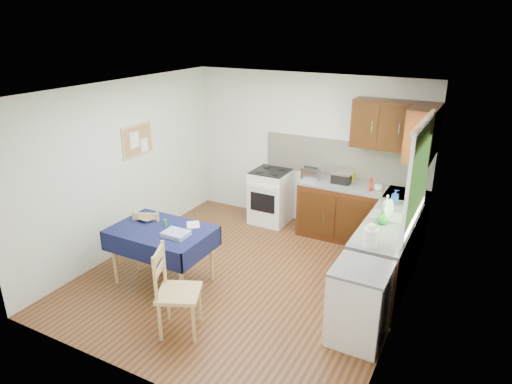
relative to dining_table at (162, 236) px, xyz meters
The scene contains 33 objects.
floor 1.25m from the dining_table, 33.88° to the left, with size 4.20×4.20×0.00m, color #462912.
ceiling 2.12m from the dining_table, 33.88° to the left, with size 4.00×4.20×0.02m, color white.
wall_back 2.90m from the dining_table, 71.82° to the left, with size 4.00×0.02×2.50m, color silver.
wall_front 1.84m from the dining_table, 59.58° to the right, with size 4.00×0.02×2.50m, color silver.
wall_left 1.39m from the dining_table, 151.97° to the left, with size 0.02×4.20×2.50m, color silver.
wall_right 3.00m from the dining_table, 11.63° to the left, with size 0.02×4.20×2.50m, color silver.
base_cabinets 2.92m from the dining_table, 39.55° to the left, with size 1.90×2.30×0.86m.
worktop_back 3.09m from the dining_table, 51.06° to the left, with size 1.90×0.60×0.04m, color slate.
worktop_right 2.88m from the dining_table, 25.70° to the left, with size 0.60×1.70×0.04m, color slate.
worktop_corner 3.53m from the dining_table, 42.81° to the left, with size 0.60×0.60×0.04m, color slate.
splashback 3.13m from the dining_table, 60.19° to the left, with size 2.70×0.02×0.60m, color beige.
upper_cabinets 3.60m from the dining_table, 44.81° to the left, with size 1.20×0.85×0.70m.
stove 2.43m from the dining_table, 80.87° to the left, with size 0.60×0.61×0.92m.
window 3.29m from the dining_table, 24.37° to the left, with size 0.04×1.48×1.26m.
fridge 2.59m from the dining_table, ahead, with size 0.58×0.60×0.89m.
corkboard 1.69m from the dining_table, 140.55° to the left, with size 0.04×0.62×0.47m.
dining_table is the anchor object (origin of this frame).
chair_far 0.48m from the dining_table, 150.37° to the left, with size 0.52×0.52×0.90m.
chair_near 1.08m from the dining_table, 44.55° to the right, with size 0.60×0.60×1.02m.
toaster 2.61m from the dining_table, 64.79° to the left, with size 0.27×0.17×0.21m.
sandwich_press 2.92m from the dining_table, 56.61° to the left, with size 0.29×0.25×0.17m.
sauce_bottle 3.10m from the dining_table, 47.42° to the left, with size 0.04×0.04×0.20m, color red.
yellow_packet 3.05m from the dining_table, 56.04° to the left, with size 0.11×0.08×0.15m, color yellow.
dish_rack 2.92m from the dining_table, 29.14° to the left, with size 0.43×0.33×0.20m.
kettle 2.61m from the dining_table, 11.87° to the left, with size 0.16×0.16×0.28m.
cup 3.20m from the dining_table, 46.88° to the left, with size 0.11×0.11×0.09m, color white.
soap_bottle_a 2.88m from the dining_table, 28.49° to the left, with size 0.12×0.12×0.31m, color white.
soap_bottle_b 3.17m from the dining_table, 37.41° to the left, with size 0.09×0.09×0.20m, color #1B43A2.
soap_bottle_c 2.79m from the dining_table, 25.27° to the left, with size 0.14×0.14×0.18m, color #279129.
plate_bowl 0.38m from the dining_table, 158.40° to the left, with size 0.22×0.22×0.06m, color beige.
book 0.35m from the dining_table, 42.19° to the left, with size 0.16×0.22×0.02m, color white.
spice_jar 0.18m from the dining_table, 98.28° to the left, with size 0.04×0.04×0.08m, color green.
tea_towel 0.33m from the dining_table, 13.94° to the right, with size 0.31×0.24×0.06m, color #274792.
Camera 1 is at (2.65, -4.68, 3.27)m, focal length 32.00 mm.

